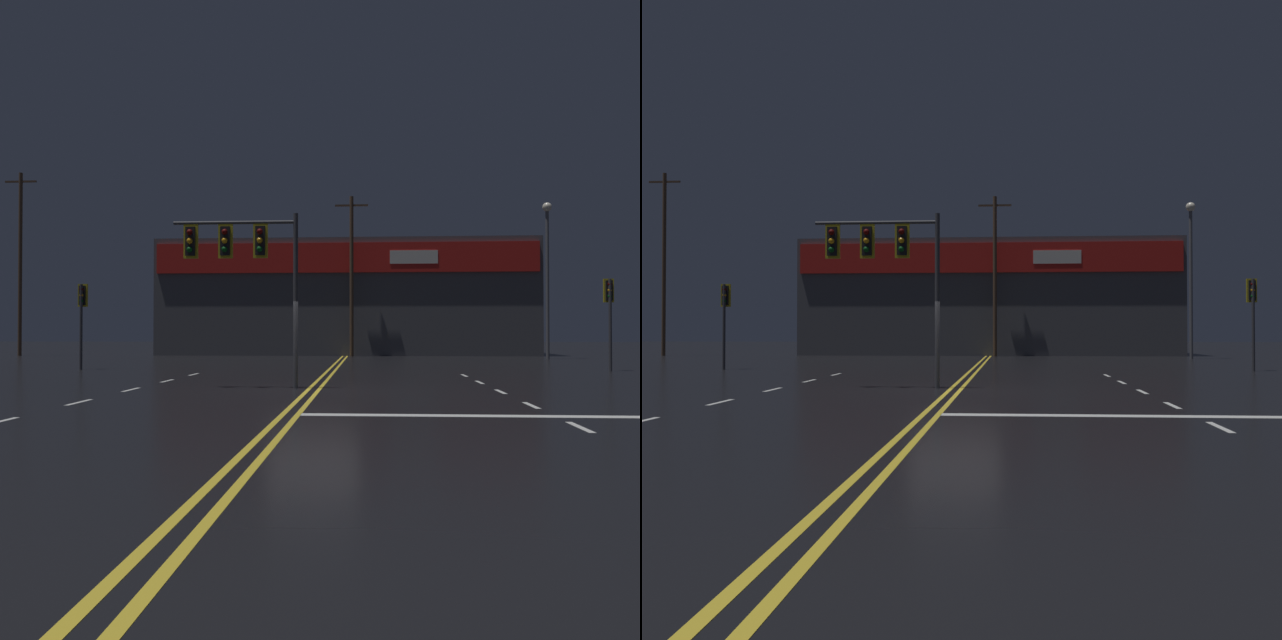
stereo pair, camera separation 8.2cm
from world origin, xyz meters
TOP-DOWN VIEW (x-y plane):
  - ground_plane at (0.00, 0.00)m, footprint 200.00×200.00m
  - road_markings at (1.00, -1.11)m, footprint 15.16×60.00m
  - traffic_signal_median at (-2.13, 0.82)m, footprint 3.65×0.36m
  - traffic_signal_corner_northeast at (11.55, 10.74)m, footprint 0.42×0.36m
  - traffic_signal_corner_northwest at (-10.83, 10.50)m, footprint 0.42×0.36m
  - streetlight_near_left at (12.39, 24.27)m, footprint 0.56×0.56m
  - building_backdrop at (0.00, 33.53)m, footprint 26.38×10.23m
  - utility_pole_row at (-1.44, 27.74)m, footprint 45.80×0.26m

SIDE VIEW (x-z plane):
  - ground_plane at x=0.00m, z-range 0.00..0.00m
  - road_markings at x=1.00m, z-range 0.00..0.01m
  - traffic_signal_corner_northwest at x=-10.83m, z-range 0.87..4.58m
  - traffic_signal_corner_northeast at x=11.55m, z-range 0.90..4.75m
  - traffic_signal_median at x=-2.13m, z-range 1.40..6.44m
  - building_backdrop at x=0.00m, z-range 0.01..8.08m
  - utility_pole_row at x=-1.44m, z-range -0.42..12.16m
  - streetlight_near_left at x=12.39m, z-range 1.31..10.79m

